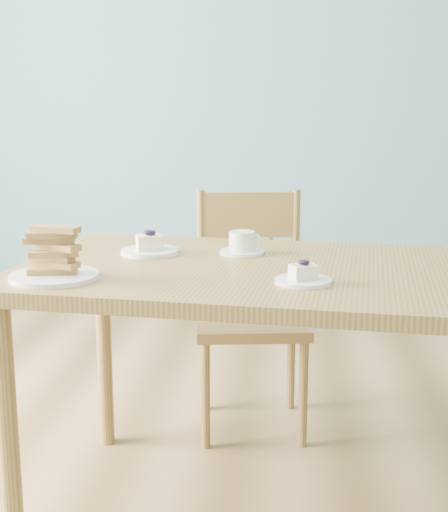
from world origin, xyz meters
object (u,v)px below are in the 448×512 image
at_px(coffee_cup, 242,244).
at_px(biscotti_plate, 54,261).
at_px(dining_chair, 251,309).
at_px(dining_table, 275,294).
at_px(cheesecake_plate_near, 303,277).
at_px(cheesecake_plate_far, 150,248).

height_order(coffee_cup, biscotti_plate, biscotti_plate).
relative_size(dining_chair, biscotti_plate, 3.84).
bearing_deg(dining_table, dining_chair, 105.45).
bearing_deg(cheesecake_plate_near, biscotti_plate, -178.97).
relative_size(dining_table, cheesecake_plate_far, 8.59).
distance_m(dining_chair, cheesecake_plate_near, 0.88).
xyz_separation_m(dining_table, coffee_cup, (-0.10, 0.17, 0.10)).
distance_m(cheesecake_plate_far, biscotti_plate, 0.38).
distance_m(cheesecake_plate_near, biscotti_plate, 0.64).
height_order(dining_chair, cheesecake_plate_near, dining_chair).
bearing_deg(cheesecake_plate_near, cheesecake_plate_far, 144.63).
xyz_separation_m(dining_chair, coffee_cup, (-0.00, -0.46, 0.33)).
height_order(dining_table, cheesecake_plate_near, cheesecake_plate_near).
height_order(dining_table, dining_chair, dining_chair).
bearing_deg(coffee_cup, cheesecake_plate_far, 175.89).
distance_m(dining_table, cheesecake_plate_far, 0.42).
relative_size(dining_table, dining_chair, 1.69).
bearing_deg(cheesecake_plate_near, dining_chair, 102.27).
relative_size(dining_chair, cheesecake_plate_far, 5.07).
distance_m(dining_table, dining_chair, 0.68).
bearing_deg(coffee_cup, dining_chair, 80.20).
distance_m(dining_chair, biscotti_plate, 1.00).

